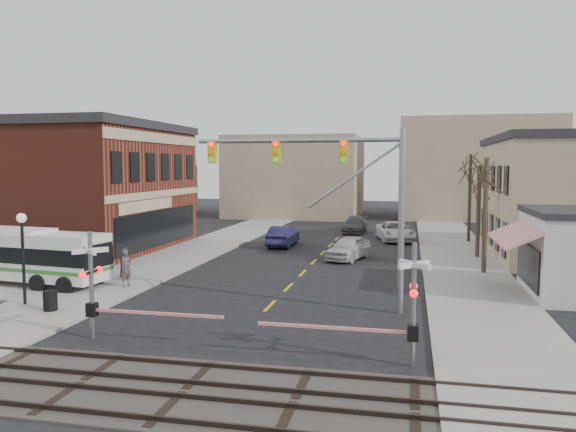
% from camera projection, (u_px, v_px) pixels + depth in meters
% --- Properties ---
extents(ground, '(160.00, 160.00, 0.00)m').
position_uv_depth(ground, '(258.00, 318.00, 23.66)').
color(ground, black).
rests_on(ground, ground).
extents(sidewalk_west, '(5.00, 60.00, 0.12)m').
position_uv_depth(sidewalk_west, '(210.00, 245.00, 45.12)').
color(sidewalk_west, gray).
rests_on(sidewalk_west, ground).
extents(sidewalk_east, '(5.00, 60.00, 0.12)m').
position_uv_depth(sidewalk_east, '(455.00, 252.00, 41.11)').
color(sidewalk_east, gray).
rests_on(sidewalk_east, ground).
extents(ballast_strip, '(160.00, 5.00, 0.06)m').
position_uv_depth(ballast_strip, '(184.00, 392.00, 15.87)').
color(ballast_strip, '#332D28').
rests_on(ballast_strip, ground).
extents(rail_tracks, '(160.00, 3.91, 0.14)m').
position_uv_depth(rail_tracks, '(184.00, 388.00, 15.86)').
color(rail_tracks, '#2D231E').
rests_on(rail_tracks, ground).
extents(tree_east_a, '(0.28, 0.28, 6.75)m').
position_uv_depth(tree_east_a, '(485.00, 215.00, 32.80)').
color(tree_east_a, '#382B21').
rests_on(tree_east_a, sidewalk_east).
extents(tree_east_b, '(0.28, 0.28, 6.30)m').
position_uv_depth(tree_east_b, '(478.00, 211.00, 38.60)').
color(tree_east_b, '#382B21').
rests_on(tree_east_b, sidewalk_east).
extents(tree_east_c, '(0.28, 0.28, 7.20)m').
position_uv_depth(tree_east_c, '(470.00, 198.00, 46.30)').
color(tree_east_c, '#382B21').
rests_on(tree_east_c, sidewalk_east).
extents(transit_bus, '(11.35, 3.74, 2.87)m').
position_uv_depth(transit_bus, '(12.00, 254.00, 30.24)').
color(transit_bus, silver).
rests_on(transit_bus, ground).
extents(traffic_signal_mast, '(9.26, 0.30, 8.00)m').
position_uv_depth(traffic_signal_mast, '(341.00, 182.00, 24.39)').
color(traffic_signal_mast, gray).
rests_on(traffic_signal_mast, ground).
extents(rr_crossing_west, '(5.60, 1.36, 4.00)m').
position_uv_depth(rr_crossing_west, '(102.00, 287.00, 20.55)').
color(rr_crossing_west, gray).
rests_on(rr_crossing_west, ground).
extents(rr_crossing_east, '(5.60, 1.36, 4.00)m').
position_uv_depth(rr_crossing_east, '(400.00, 305.00, 17.86)').
color(rr_crossing_east, gray).
rests_on(rr_crossing_east, ground).
extents(street_lamp, '(0.44, 0.44, 4.15)m').
position_uv_depth(street_lamp, '(22.00, 239.00, 25.28)').
color(street_lamp, black).
rests_on(street_lamp, sidewalk_west).
extents(trash_bin, '(0.60, 0.60, 0.86)m').
position_uv_depth(trash_bin, '(50.00, 301.00, 24.37)').
color(trash_bin, black).
rests_on(trash_bin, sidewalk_west).
extents(car_a, '(3.10, 5.00, 1.59)m').
position_uv_depth(car_a, '(349.00, 248.00, 38.26)').
color(car_a, silver).
rests_on(car_a, ground).
extents(car_b, '(1.72, 4.91, 1.62)m').
position_uv_depth(car_b, '(283.00, 236.00, 44.53)').
color(car_b, '#1C193F').
rests_on(car_b, ground).
extents(car_c, '(3.85, 6.23, 1.61)m').
position_uv_depth(car_c, '(395.00, 231.00, 47.77)').
color(car_c, silver).
rests_on(car_c, ground).
extents(car_d, '(2.30, 5.14, 1.46)m').
position_uv_depth(car_d, '(355.00, 225.00, 53.67)').
color(car_d, '#49484E').
rests_on(car_d, ground).
extents(pedestrian_near, '(0.63, 0.80, 1.93)m').
position_uv_depth(pedestrian_near, '(126.00, 268.00, 29.20)').
color(pedestrian_near, '#4E413E').
rests_on(pedestrian_near, sidewalk_west).
extents(pedestrian_far, '(0.87, 0.97, 1.64)m').
position_uv_depth(pedestrian_far, '(126.00, 262.00, 31.92)').
color(pedestrian_far, '#333B5A').
rests_on(pedestrian_far, sidewalk_west).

